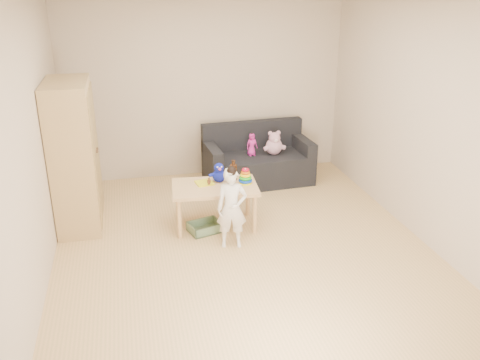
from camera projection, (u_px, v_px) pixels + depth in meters
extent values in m
plane|color=tan|center=(241.00, 242.00, 5.67)|extent=(4.50, 4.50, 0.00)
plane|color=#C4B29D|center=(205.00, 87.00, 7.22)|extent=(4.00, 0.00, 4.00)
plane|color=#C4B29D|center=(322.00, 230.00, 3.15)|extent=(4.00, 0.00, 4.00)
plane|color=#C4B29D|center=(34.00, 144.00, 4.77)|extent=(0.00, 4.50, 4.50)
plane|color=#C4B29D|center=(417.00, 119.00, 5.60)|extent=(0.00, 4.50, 4.50)
cube|color=tan|center=(74.00, 156.00, 5.81)|extent=(0.47, 0.95, 1.71)
cube|color=black|center=(258.00, 168.00, 7.26)|extent=(1.53, 0.83, 0.42)
cube|color=#E1AE7B|center=(215.00, 206.00, 5.96)|extent=(1.03, 0.70, 0.52)
imported|color=white|center=(232.00, 209.00, 5.45)|extent=(0.36, 0.27, 0.88)
imported|color=#E52BA9|center=(252.00, 145.00, 7.09)|extent=(0.18, 0.14, 0.31)
cylinder|color=#EFFF0D|center=(245.00, 183.00, 5.93)|extent=(0.15, 0.15, 0.02)
cylinder|color=silver|center=(245.00, 176.00, 5.90)|extent=(0.02, 0.02, 0.18)
torus|color=#0B38B2|center=(245.00, 180.00, 5.92)|extent=(0.16, 0.16, 0.04)
torus|color=green|center=(245.00, 178.00, 5.91)|extent=(0.14, 0.14, 0.04)
torus|color=yellow|center=(245.00, 175.00, 5.89)|extent=(0.13, 0.13, 0.03)
torus|color=#DA630B|center=(245.00, 172.00, 5.88)|extent=(0.11, 0.11, 0.03)
torus|color=red|center=(245.00, 170.00, 5.87)|extent=(0.09, 0.09, 0.03)
cylinder|color=black|center=(233.00, 172.00, 6.00)|extent=(0.09, 0.09, 0.19)
cylinder|color=black|center=(233.00, 163.00, 5.96)|extent=(0.04, 0.04, 0.05)
cylinder|color=black|center=(233.00, 161.00, 5.94)|extent=(0.05, 0.05, 0.02)
cube|color=yellow|center=(204.00, 183.00, 5.93)|extent=(0.23, 0.23, 0.01)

